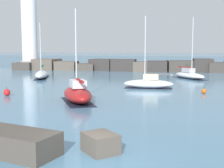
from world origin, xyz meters
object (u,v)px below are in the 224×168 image
(sailboat_moored_5, at_px, (189,75))
(mooring_buoy_far_side, at_px, (204,91))
(mooring_buoy_orange_near, at_px, (7,92))
(lighthouse, at_px, (29,30))
(sailboat_moored_6, at_px, (149,83))
(sailboat_moored_3, at_px, (42,74))
(sailboat_moored_1, at_px, (78,94))

(sailboat_moored_5, xyz_separation_m, mooring_buoy_far_side, (0.60, -15.66, -0.33))
(mooring_buoy_orange_near, bearing_deg, mooring_buoy_far_side, 15.19)
(lighthouse, height_order, sailboat_moored_6, lighthouse)
(sailboat_moored_6, xyz_separation_m, mooring_buoy_orange_near, (-12.94, -8.24, -0.28))
(sailboat_moored_3, distance_m, sailboat_moored_5, 22.41)
(sailboat_moored_1, bearing_deg, lighthouse, 120.48)
(sailboat_moored_6, bearing_deg, mooring_buoy_far_side, -28.72)
(sailboat_moored_5, distance_m, sailboat_moored_6, 13.53)
(sailboat_moored_3, height_order, mooring_buoy_orange_near, sailboat_moored_3)
(sailboat_moored_3, bearing_deg, sailboat_moored_6, -28.49)
(mooring_buoy_far_side, bearing_deg, mooring_buoy_orange_near, -164.81)
(sailboat_moored_3, bearing_deg, sailboat_moored_5, 8.40)
(sailboat_moored_5, height_order, mooring_buoy_orange_near, sailboat_moored_5)
(sailboat_moored_6, relative_size, mooring_buoy_far_side, 11.60)
(lighthouse, height_order, sailboat_moored_1, lighthouse)
(sailboat_moored_5, bearing_deg, sailboat_moored_1, -114.53)
(lighthouse, xyz_separation_m, mooring_buoy_far_side, (33.47, -30.99, -8.07))
(sailboat_moored_1, distance_m, sailboat_moored_6, 11.58)
(mooring_buoy_far_side, bearing_deg, sailboat_moored_6, 151.28)
(mooring_buoy_orange_near, bearing_deg, sailboat_moored_1, -15.12)
(sailboat_moored_1, height_order, sailboat_moored_6, sailboat_moored_6)
(sailboat_moored_5, relative_size, mooring_buoy_far_side, 12.91)
(sailboat_moored_5, bearing_deg, sailboat_moored_3, -171.60)
(sailboat_moored_1, distance_m, sailboat_moored_5, 25.08)
(sailboat_moored_5, bearing_deg, mooring_buoy_far_side, -87.80)
(mooring_buoy_orange_near, bearing_deg, lighthouse, 112.26)
(lighthouse, relative_size, mooring_buoy_orange_near, 21.86)
(sailboat_moored_1, bearing_deg, sailboat_moored_6, 63.02)
(lighthouse, relative_size, sailboat_moored_5, 2.06)
(lighthouse, height_order, mooring_buoy_orange_near, lighthouse)
(lighthouse, bearing_deg, sailboat_moored_3, -60.11)
(sailboat_moored_5, height_order, sailboat_moored_6, sailboat_moored_5)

